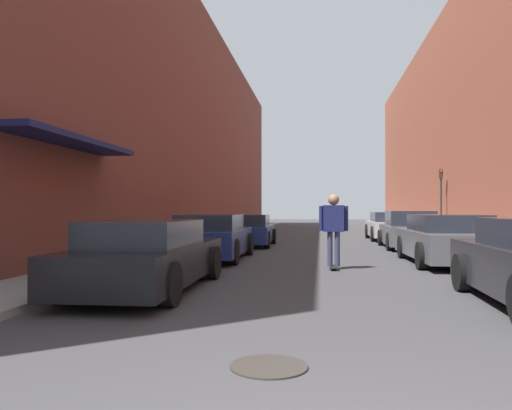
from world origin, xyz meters
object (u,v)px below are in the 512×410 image
object	(u,v)px
parked_car_left_1	(212,237)
parked_car_right_3	(390,226)
parked_car_right_1	(446,240)
manhole_cover	(269,366)
parked_car_right_2	(409,231)
skateboarder	(334,223)
parked_car_left_2	(247,231)
traffic_light	(441,194)
parked_car_left_0	(148,256)

from	to	relation	value
parked_car_left_1	parked_car_right_3	bearing A→B (deg)	57.70
parked_car_right_1	manhole_cover	distance (m)	9.75
parked_car_right_2	skateboarder	xyz separation A→B (m)	(-2.89, -6.81, 0.45)
parked_car_right_2	parked_car_left_2	bearing A→B (deg)	175.83
parked_car_right_1	parked_car_right_3	world-z (taller)	parked_car_right_3
parked_car_left_2	skateboarder	xyz separation A→B (m)	(3.15, -7.25, 0.51)
skateboarder	traffic_light	xyz separation A→B (m)	(5.50, 13.24, 1.06)
parked_car_left_0	skateboarder	bearing A→B (deg)	46.77
parked_car_left_1	skateboarder	xyz separation A→B (m)	(3.36, -1.92, 0.47)
parked_car_right_1	skateboarder	world-z (taller)	skateboarder
manhole_cover	parked_car_left_2	bearing A→B (deg)	99.20
parked_car_left_2	parked_car_right_2	size ratio (longest dim) A/B	0.97
parked_car_left_0	parked_car_left_1	xyz separation A→B (m)	(-0.06, 5.43, 0.02)
parked_car_left_2	manhole_cover	distance (m)	14.92
parked_car_right_3	manhole_cover	distance (m)	19.62
parked_car_right_2	parked_car_right_3	bearing A→B (deg)	90.00
parked_car_left_1	parked_car_right_3	distance (m)	11.69
parked_car_right_2	parked_car_right_3	distance (m)	4.99
skateboarder	traffic_light	size ratio (longest dim) A/B	0.54
parked_car_right_3	skateboarder	world-z (taller)	skateboarder
parked_car_left_2	parked_car_right_2	xyz separation A→B (m)	(6.03, -0.44, 0.06)
parked_car_right_1	parked_car_right_3	size ratio (longest dim) A/B	1.03
parked_car_left_0	parked_car_right_2	bearing A→B (deg)	59.06
parked_car_right_3	skateboarder	bearing A→B (deg)	-103.75
parked_car_left_1	manhole_cover	size ratio (longest dim) A/B	6.38
parked_car_right_2	parked_car_right_3	xyz separation A→B (m)	(0.00, 4.99, -0.01)
parked_car_right_2	skateboarder	world-z (taller)	skateboarder
parked_car_right_2	traffic_light	xyz separation A→B (m)	(2.61, 6.43, 1.51)
parked_car_left_1	parked_car_left_2	size ratio (longest dim) A/B	1.13
parked_car_right_3	traffic_light	distance (m)	3.35
skateboarder	parked_car_left_2	bearing A→B (deg)	113.46
parked_car_right_1	traffic_light	size ratio (longest dim) A/B	1.40
parked_car_left_2	parked_car_right_1	bearing A→B (deg)	-43.25
parked_car_right_3	traffic_light	world-z (taller)	traffic_light
parked_car_left_0	parked_car_left_1	distance (m)	5.43
skateboarder	traffic_light	bearing A→B (deg)	67.45
parked_car_right_3	manhole_cover	bearing A→B (deg)	-100.73
parked_car_left_2	skateboarder	bearing A→B (deg)	-66.54
parked_car_left_2	parked_car_left_1	bearing A→B (deg)	-92.31
parked_car_right_1	manhole_cover	xyz separation A→B (m)	(-3.68, -9.01, -0.62)
parked_car_left_0	parked_car_left_1	bearing A→B (deg)	90.67
parked_car_left_2	parked_car_right_1	world-z (taller)	parked_car_right_1
parked_car_left_0	parked_car_right_1	xyz separation A→B (m)	(6.22, 5.05, 0.03)
parked_car_left_0	parked_car_left_2	size ratio (longest dim) A/B	1.21
parked_car_left_1	parked_car_right_3	size ratio (longest dim) A/B	1.01
parked_car_right_1	parked_car_right_2	world-z (taller)	parked_car_right_2
parked_car_left_2	parked_car_right_2	bearing A→B (deg)	-4.17
parked_car_right_3	traffic_light	xyz separation A→B (m)	(2.61, 1.44, 1.52)
parked_car_right_3	parked_car_left_0	bearing A→B (deg)	-112.00
parked_car_left_1	traffic_light	distance (m)	14.46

